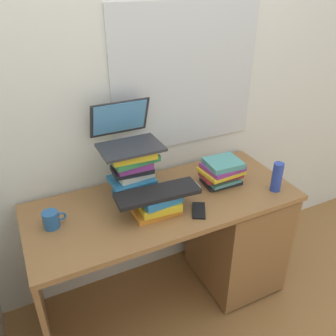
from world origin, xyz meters
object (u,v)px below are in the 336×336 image
(book_stack_side, at_px, (222,171))
(water_bottle, at_px, (277,177))
(desk, at_px, (221,233))
(laptop, at_px, (126,135))
(mug, at_px, (51,220))
(cell_phone, at_px, (199,211))
(keyboard, at_px, (157,193))
(computer_mouse, at_px, (194,186))
(book_stack_tall, at_px, (133,172))
(book_stack_keyboard_riser, at_px, (158,204))

(book_stack_side, distance_m, water_bottle, 0.30)
(desk, distance_m, laptop, 0.88)
(mug, height_order, cell_phone, mug)
(keyboard, relative_size, mug, 3.74)
(desk, height_order, computer_mouse, computer_mouse)
(book_stack_tall, distance_m, computer_mouse, 0.37)
(desk, bearing_deg, water_bottle, -34.23)
(book_stack_tall, height_order, water_bottle, book_stack_tall)
(keyboard, bearing_deg, desk, 11.34)
(cell_phone, bearing_deg, book_stack_keyboard_riser, -173.43)
(mug, bearing_deg, laptop, 16.83)
(desk, bearing_deg, book_stack_tall, 165.80)
(cell_phone, bearing_deg, book_stack_tall, 162.29)
(cell_phone, bearing_deg, keyboard, -172.57)
(book_stack_tall, xyz_separation_m, book_stack_keyboard_riser, (0.06, -0.19, -0.10))
(desk, bearing_deg, book_stack_side, 92.69)
(mug, bearing_deg, book_stack_keyboard_riser, -13.36)
(book_stack_tall, distance_m, book_stack_side, 0.52)
(book_stack_tall, relative_size, computer_mouse, 2.81)
(cell_phone, bearing_deg, computer_mouse, 96.09)
(book_stack_keyboard_riser, bearing_deg, book_stack_tall, 107.25)
(book_stack_side, bearing_deg, desk, -87.31)
(book_stack_tall, distance_m, book_stack_keyboard_riser, 0.22)
(keyboard, height_order, cell_phone, keyboard)
(laptop, relative_size, keyboard, 0.75)
(book_stack_side, height_order, keyboard, book_stack_side)
(desk, distance_m, book_stack_keyboard_riser, 0.60)
(cell_phone, bearing_deg, laptop, 156.54)
(book_stack_tall, bearing_deg, water_bottle, -21.08)
(book_stack_tall, distance_m, water_bottle, 0.79)
(mug, distance_m, cell_phone, 0.73)
(desk, height_order, keyboard, keyboard)
(book_stack_tall, bearing_deg, laptop, 92.77)
(book_stack_tall, xyz_separation_m, water_bottle, (0.74, -0.28, -0.07))
(mug, height_order, water_bottle, water_bottle)
(desk, xyz_separation_m, book_stack_tall, (-0.51, 0.13, 0.50))
(water_bottle, relative_size, cell_phone, 1.25)
(book_stack_tall, relative_size, laptop, 0.93)
(laptop, bearing_deg, book_stack_keyboard_riser, -76.33)
(book_stack_side, height_order, mug, book_stack_side)
(water_bottle, bearing_deg, laptop, 154.72)
(computer_mouse, bearing_deg, desk, -18.65)
(book_stack_tall, bearing_deg, computer_mouse, -11.86)
(book_stack_tall, bearing_deg, book_stack_keyboard_riser, -72.75)
(desk, xyz_separation_m, keyboard, (-0.45, -0.06, 0.47))
(laptop, height_order, keyboard, laptop)
(desk, relative_size, book_stack_keyboard_riser, 6.21)
(desk, xyz_separation_m, laptop, (-0.51, 0.19, 0.69))
(computer_mouse, xyz_separation_m, water_bottle, (0.40, -0.21, 0.07))
(book_stack_tall, height_order, keyboard, book_stack_tall)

